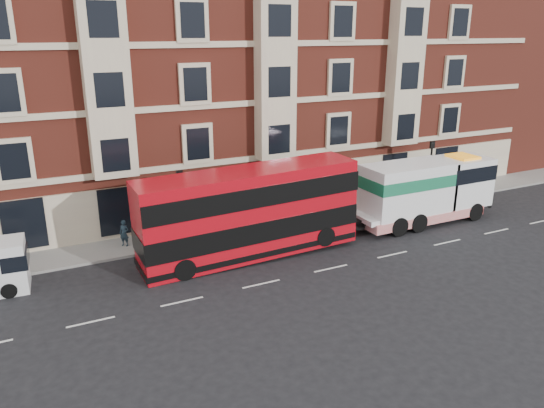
{
  "coord_description": "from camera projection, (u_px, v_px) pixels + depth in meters",
  "views": [
    {
      "loc": [
        -13.86,
        -21.14,
        11.81
      ],
      "look_at": [
        -1.44,
        4.0,
        2.56
      ],
      "focal_mm": 35.0,
      "sensor_mm": 36.0,
      "label": 1
    }
  ],
  "objects": [
    {
      "name": "lamp_post_west",
      "position": [
        181.0,
        202.0,
        29.44
      ],
      "size": [
        0.35,
        0.15,
        4.35
      ],
      "color": "black",
      "rests_on": "sidewalk"
    },
    {
      "name": "ground",
      "position": [
        331.0,
        268.0,
        27.53
      ],
      "size": [
        120.0,
        120.0,
        0.0
      ],
      "primitive_type": "plane",
      "color": "black",
      "rests_on": "ground"
    },
    {
      "name": "victorian_terrace",
      "position": [
        228.0,
        55.0,
        37.35
      ],
      "size": [
        45.0,
        12.0,
        20.4
      ],
      "color": "maroon",
      "rests_on": "ground"
    },
    {
      "name": "pedestrian",
      "position": [
        124.0,
        233.0,
        29.81
      ],
      "size": [
        0.66,
        0.63,
        1.51
      ],
      "primitive_type": "imported",
      "rotation": [
        0.0,
        0.0,
        -0.71
      ],
      "color": "#1C2D39",
      "rests_on": "sidewalk"
    },
    {
      "name": "tow_truck",
      "position": [
        424.0,
        191.0,
        33.46
      ],
      "size": [
        9.61,
        2.84,
        4.0
      ],
      "color": "white",
      "rests_on": "ground"
    },
    {
      "name": "filler_east",
      "position": [
        542.0,
        56.0,
        49.95
      ],
      "size": [
        18.0,
        10.0,
        19.0
      ],
      "color": "maroon",
      "rests_on": "ground"
    },
    {
      "name": "lamp_post_east",
      "position": [
        430.0,
        167.0,
        37.01
      ],
      "size": [
        0.35,
        0.15,
        4.35
      ],
      "color": "black",
      "rests_on": "sidewalk"
    },
    {
      "name": "sidewalk",
      "position": [
        268.0,
        222.0,
        33.89
      ],
      "size": [
        90.0,
        3.0,
        0.15
      ],
      "primitive_type": "cube",
      "color": "slate",
      "rests_on": "ground"
    },
    {
      "name": "double_decker_bus",
      "position": [
        249.0,
        212.0,
        28.24
      ],
      "size": [
        11.99,
        2.75,
        4.86
      ],
      "color": "#B50A15",
      "rests_on": "ground"
    }
  ]
}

